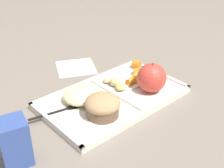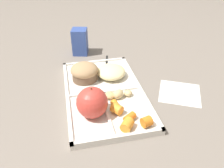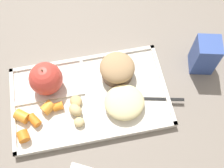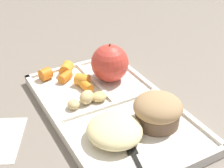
{
  "view_description": "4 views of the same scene",
  "coord_description": "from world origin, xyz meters",
  "px_view_note": "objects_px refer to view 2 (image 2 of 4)",
  "views": [
    {
      "loc": [
        0.48,
        0.53,
        0.47
      ],
      "look_at": [
        0.0,
        -0.0,
        0.05
      ],
      "focal_mm": 48.79,
      "sensor_mm": 36.0,
      "label": 1
    },
    {
      "loc": [
        -0.56,
        0.1,
        0.42
      ],
      "look_at": [
        -0.02,
        -0.02,
        0.05
      ],
      "focal_mm": 36.44,
      "sensor_mm": 36.0,
      "label": 2
    },
    {
      "loc": [
        -0.0,
        -0.3,
        0.69
      ],
      "look_at": [
        0.05,
        0.0,
        0.06
      ],
      "focal_mm": 45.8,
      "sensor_mm": 36.0,
      "label": 3
    },
    {
      "loc": [
        0.46,
        -0.26,
        0.4
      ],
      "look_at": [
        -0.01,
        0.0,
        0.07
      ],
      "focal_mm": 52.59,
      "sensor_mm": 36.0,
      "label": 4
    }
  ],
  "objects_px": {
    "lunch_tray": "(104,93)",
    "plastic_fork": "(106,67)",
    "bran_muffin": "(84,72)",
    "milk_carton": "(80,42)",
    "green_apple": "(92,102)"
  },
  "relations": [
    {
      "from": "lunch_tray",
      "to": "green_apple",
      "type": "bearing_deg",
      "value": 153.33
    },
    {
      "from": "green_apple",
      "to": "milk_carton",
      "type": "relative_size",
      "value": 0.83
    },
    {
      "from": "lunch_tray",
      "to": "green_apple",
      "type": "height_order",
      "value": "green_apple"
    },
    {
      "from": "bran_muffin",
      "to": "plastic_fork",
      "type": "xyz_separation_m",
      "value": [
        0.06,
        -0.09,
        -0.03
      ]
    },
    {
      "from": "bran_muffin",
      "to": "milk_carton",
      "type": "height_order",
      "value": "milk_carton"
    },
    {
      "from": "lunch_tray",
      "to": "bran_muffin",
      "type": "relative_size",
      "value": 4.41
    },
    {
      "from": "bran_muffin",
      "to": "milk_carton",
      "type": "bearing_deg",
      "value": -2.11
    },
    {
      "from": "bran_muffin",
      "to": "plastic_fork",
      "type": "bearing_deg",
      "value": -53.1
    },
    {
      "from": "lunch_tray",
      "to": "bran_muffin",
      "type": "bearing_deg",
      "value": 31.18
    },
    {
      "from": "green_apple",
      "to": "bran_muffin",
      "type": "distance_m",
      "value": 0.18
    },
    {
      "from": "bran_muffin",
      "to": "milk_carton",
      "type": "relative_size",
      "value": 0.86
    },
    {
      "from": "milk_carton",
      "to": "green_apple",
      "type": "bearing_deg",
      "value": -167.67
    },
    {
      "from": "lunch_tray",
      "to": "plastic_fork",
      "type": "height_order",
      "value": "lunch_tray"
    },
    {
      "from": "lunch_tray",
      "to": "bran_muffin",
      "type": "height_order",
      "value": "bran_muffin"
    },
    {
      "from": "bran_muffin",
      "to": "milk_carton",
      "type": "xyz_separation_m",
      "value": [
        0.23,
        -0.01,
        0.01
      ]
    }
  ]
}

